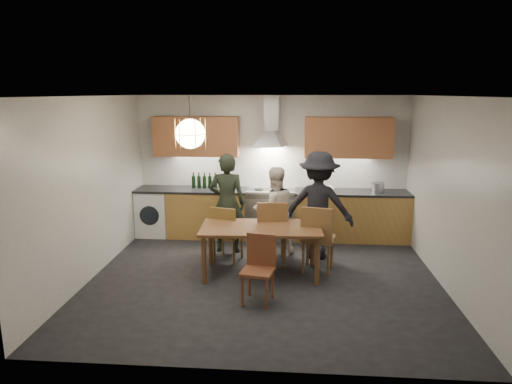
# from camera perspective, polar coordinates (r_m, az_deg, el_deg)

# --- Properties ---
(ground) EXTENTS (5.00, 5.00, 0.00)m
(ground) POSITION_cam_1_polar(r_m,az_deg,el_deg) (6.75, 1.01, -10.76)
(ground) COLOR black
(ground) RESTS_ON ground
(room_shell) EXTENTS (5.02, 4.52, 2.61)m
(room_shell) POSITION_cam_1_polar(r_m,az_deg,el_deg) (6.28, 1.07, 3.72)
(room_shell) COLOR white
(room_shell) RESTS_ON ground
(counter_run) EXTENTS (5.00, 0.62, 0.90)m
(counter_run) POSITION_cam_1_polar(r_m,az_deg,el_deg) (8.44, 1.98, -2.75)
(counter_run) COLOR tan
(counter_run) RESTS_ON ground
(range_stove) EXTENTS (0.90, 0.60, 0.92)m
(range_stove) POSITION_cam_1_polar(r_m,az_deg,el_deg) (8.44, 1.82, -2.81)
(range_stove) COLOR silver
(range_stove) RESTS_ON ground
(wall_fixtures) EXTENTS (4.30, 0.54, 1.10)m
(wall_fixtures) POSITION_cam_1_polar(r_m,az_deg,el_deg) (8.31, 1.92, 6.99)
(wall_fixtures) COLOR #BD7648
(wall_fixtures) RESTS_ON ground
(pendant_lamp) EXTENTS (0.43, 0.43, 0.70)m
(pendant_lamp) POSITION_cam_1_polar(r_m,az_deg,el_deg) (6.27, -8.21, 7.21)
(pendant_lamp) COLOR black
(pendant_lamp) RESTS_ON ground
(dining_table) EXTENTS (1.78, 0.95, 0.74)m
(dining_table) POSITION_cam_1_polar(r_m,az_deg,el_deg) (6.68, 0.63, -5.05)
(dining_table) COLOR brown
(dining_table) RESTS_ON ground
(chair_back_left) EXTENTS (0.51, 0.51, 0.92)m
(chair_back_left) POSITION_cam_1_polar(r_m,az_deg,el_deg) (7.19, -3.79, -4.85)
(chair_back_left) COLOR brown
(chair_back_left) RESTS_ON ground
(chair_back_mid) EXTENTS (0.51, 0.51, 1.03)m
(chair_back_mid) POSITION_cam_1_polar(r_m,az_deg,el_deg) (7.06, 2.01, -4.59)
(chair_back_mid) COLOR brown
(chair_back_mid) RESTS_ON ground
(chair_back_right) EXTENTS (0.55, 0.55, 1.03)m
(chair_back_right) POSITION_cam_1_polar(r_m,az_deg,el_deg) (6.83, 7.68, -5.32)
(chair_back_right) COLOR brown
(chair_back_right) RESTS_ON ground
(chair_front) EXTENTS (0.46, 0.46, 0.87)m
(chair_front) POSITION_cam_1_polar(r_m,az_deg,el_deg) (5.93, 0.44, -8.91)
(chair_front) COLOR brown
(chair_front) RESTS_ON ground
(person_left) EXTENTS (0.62, 0.42, 1.68)m
(person_left) POSITION_cam_1_polar(r_m,az_deg,el_deg) (7.63, -3.62, -1.40)
(person_left) COLOR black
(person_left) RESTS_ON ground
(person_mid) EXTENTS (0.87, 0.78, 1.46)m
(person_mid) POSITION_cam_1_polar(r_m,az_deg,el_deg) (7.57, 2.29, -2.32)
(person_mid) COLOR silver
(person_mid) RESTS_ON ground
(person_right) EXTENTS (1.22, 0.84, 1.74)m
(person_right) POSITION_cam_1_polar(r_m,az_deg,el_deg) (7.40, 7.81, -1.68)
(person_right) COLOR black
(person_right) RESTS_ON ground
(mixing_bowl) EXTENTS (0.38, 0.38, 0.08)m
(mixing_bowl) POSITION_cam_1_polar(r_m,az_deg,el_deg) (8.29, 8.64, 0.34)
(mixing_bowl) COLOR silver
(mixing_bowl) RESTS_ON counter_run
(stock_pot) EXTENTS (0.29, 0.29, 0.16)m
(stock_pot) POSITION_cam_1_polar(r_m,az_deg,el_deg) (8.44, 14.95, 0.53)
(stock_pot) COLOR #A8A8AC
(stock_pot) RESTS_ON counter_run
(wine_bottles) EXTENTS (0.48, 0.07, 0.29)m
(wine_bottles) POSITION_cam_1_polar(r_m,az_deg,el_deg) (8.54, -6.47, 1.45)
(wine_bottles) COLOR black
(wine_bottles) RESTS_ON counter_run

